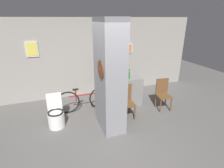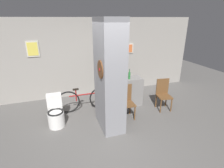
{
  "view_description": "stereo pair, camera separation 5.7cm",
  "coord_description": "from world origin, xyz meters",
  "px_view_note": "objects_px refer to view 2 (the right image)",
  "views": [
    {
      "loc": [
        -1.08,
        -3.15,
        2.58
      ],
      "look_at": [
        0.34,
        0.88,
        0.95
      ],
      "focal_mm": 28.0,
      "sensor_mm": 36.0,
      "label": 1
    },
    {
      "loc": [
        -1.03,
        -3.17,
        2.58
      ],
      "look_at": [
        0.34,
        0.88,
        0.95
      ],
      "focal_mm": 28.0,
      "sensor_mm": 36.0,
      "label": 2
    }
  ],
  "objects_px": {
    "chair_near_pillar": "(126,100)",
    "bottle_tall": "(129,75)",
    "bicycle": "(85,99)",
    "chair_by_doorway": "(163,93)",
    "toilet": "(56,114)"
  },
  "relations": [
    {
      "from": "toilet",
      "to": "chair_near_pillar",
      "type": "bearing_deg",
      "value": -6.47
    },
    {
      "from": "bicycle",
      "to": "toilet",
      "type": "bearing_deg",
      "value": -147.97
    },
    {
      "from": "toilet",
      "to": "bicycle",
      "type": "height_order",
      "value": "toilet"
    },
    {
      "from": "chair_near_pillar",
      "to": "bottle_tall",
      "type": "bearing_deg",
      "value": 61.29
    },
    {
      "from": "chair_near_pillar",
      "to": "bicycle",
      "type": "height_order",
      "value": "chair_near_pillar"
    },
    {
      "from": "toilet",
      "to": "chair_near_pillar",
      "type": "height_order",
      "value": "chair_near_pillar"
    },
    {
      "from": "chair_near_pillar",
      "to": "bottle_tall",
      "type": "relative_size",
      "value": 2.94
    },
    {
      "from": "bicycle",
      "to": "bottle_tall",
      "type": "distance_m",
      "value": 1.49
    },
    {
      "from": "bicycle",
      "to": "bottle_tall",
      "type": "height_order",
      "value": "bottle_tall"
    },
    {
      "from": "chair_by_doorway",
      "to": "bottle_tall",
      "type": "height_order",
      "value": "bottle_tall"
    },
    {
      "from": "chair_near_pillar",
      "to": "bottle_tall",
      "type": "height_order",
      "value": "bottle_tall"
    },
    {
      "from": "bicycle",
      "to": "bottle_tall",
      "type": "bearing_deg",
      "value": -6.57
    },
    {
      "from": "toilet",
      "to": "chair_by_doorway",
      "type": "height_order",
      "value": "chair_by_doorway"
    },
    {
      "from": "chair_by_doorway",
      "to": "chair_near_pillar",
      "type": "bearing_deg",
      "value": -167.65
    },
    {
      "from": "bottle_tall",
      "to": "chair_by_doorway",
      "type": "bearing_deg",
      "value": -28.36
    }
  ]
}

